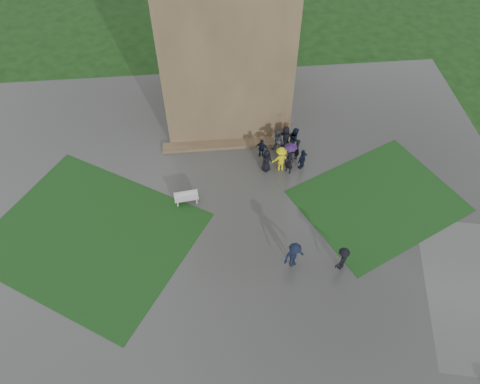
{
  "coord_description": "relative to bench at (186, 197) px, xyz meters",
  "views": [
    {
      "loc": [
        -1.47,
        -11.9,
        21.91
      ],
      "look_at": [
        0.15,
        5.48,
        1.2
      ],
      "focal_mm": 35.0,
      "sensor_mm": 36.0,
      "label": 1
    }
  ],
  "objects": [
    {
      "name": "ground",
      "position": [
        3.01,
        -5.99,
        -0.44
      ],
      "size": [
        120.0,
        120.0,
        0.0
      ],
      "primitive_type": "plane",
      "color": "black"
    },
    {
      "name": "plaza",
      "position": [
        3.01,
        -3.99,
        -0.43
      ],
      "size": [
        34.0,
        34.0,
        0.02
      ],
      "primitive_type": "cube",
      "color": "#353532",
      "rests_on": "ground"
    },
    {
      "name": "lawn_inset_left",
      "position": [
        -5.49,
        -1.99,
        -0.42
      ],
      "size": [
        14.1,
        13.46,
        0.01
      ],
      "primitive_type": "cube",
      "rotation": [
        0.0,
        0.0,
        -0.56
      ],
      "color": "#123412",
      "rests_on": "plaza"
    },
    {
      "name": "lawn_inset_right",
      "position": [
        11.51,
        -0.99,
        -0.42
      ],
      "size": [
        11.12,
        10.15,
        0.01
      ],
      "primitive_type": "cube",
      "rotation": [
        0.0,
        0.0,
        0.44
      ],
      "color": "#123412",
      "rests_on": "plaza"
    },
    {
      "name": "tower_plinth",
      "position": [
        3.01,
        4.61,
        -0.31
      ],
      "size": [
        9.0,
        0.8,
        0.22
      ],
      "primitive_type": "cube",
      "color": "brown",
      "rests_on": "plaza"
    },
    {
      "name": "bench",
      "position": [
        0.0,
        0.0,
        0.0
      ],
      "size": [
        1.46,
        0.61,
        0.82
      ],
      "rotation": [
        0.0,
        0.0,
        0.12
      ],
      "color": "#BAB9B5",
      "rests_on": "plaza"
    },
    {
      "name": "visitor_cluster",
      "position": [
        6.3,
        3.05,
        0.63
      ],
      "size": [
        3.41,
        3.04,
        2.52
      ],
      "color": "black",
      "rests_on": "plaza"
    },
    {
      "name": "pedestrian_mid",
      "position": [
        5.61,
        -4.9,
        0.49
      ],
      "size": [
        1.32,
        1.01,
        1.82
      ],
      "primitive_type": "imported",
      "rotation": [
        0.0,
        0.0,
        0.39
      ],
      "color": "black",
      "rests_on": "plaza"
    },
    {
      "name": "pedestrian_near",
      "position": [
        8.13,
        -5.29,
        0.4
      ],
      "size": [
        1.15,
        1.11,
        1.64
      ],
      "primitive_type": "imported",
      "rotation": [
        0.0,
        0.0,
        3.87
      ],
      "color": "black",
      "rests_on": "plaza"
    }
  ]
}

